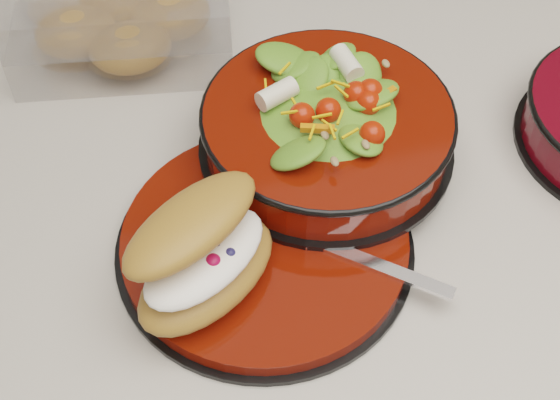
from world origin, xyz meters
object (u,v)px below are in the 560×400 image
object	(u,v)px
fork	(352,255)
croissant	(203,254)
island_counter	(290,379)
salad_bowl	(327,121)
pastry_box	(122,13)
dinner_plate	(266,243)

from	to	relation	value
fork	croissant	bearing A→B (deg)	127.01
croissant	fork	bearing A→B (deg)	-37.70
island_counter	salad_bowl	world-z (taller)	salad_bowl
island_counter	fork	bearing A→B (deg)	-82.35
fork	pastry_box	world-z (taller)	pastry_box
salad_bowl	pastry_box	distance (m)	0.28
dinner_plate	fork	size ratio (longest dim) A/B	1.93
island_counter	croissant	xyz separation A→B (m)	(-0.11, -0.11, 0.51)
fork	island_counter	bearing A→B (deg)	49.60
pastry_box	croissant	bearing A→B (deg)	-77.05
island_counter	dinner_plate	bearing A→B (deg)	-123.57
island_counter	salad_bowl	bearing A→B (deg)	17.10
croissant	fork	world-z (taller)	croissant
salad_bowl	fork	xyz separation A→B (m)	(-0.02, -0.13, -0.04)
island_counter	pastry_box	xyz separation A→B (m)	(-0.12, 0.24, 0.49)
salad_bowl	pastry_box	xyz separation A→B (m)	(-0.16, 0.23, -0.01)
salad_bowl	croissant	size ratio (longest dim) A/B	1.56
salad_bowl	pastry_box	bearing A→B (deg)	124.46
island_counter	pastry_box	world-z (taller)	pastry_box
pastry_box	island_counter	bearing A→B (deg)	-52.02
croissant	fork	distance (m)	0.13
salad_bowl	croissant	world-z (taller)	salad_bowl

